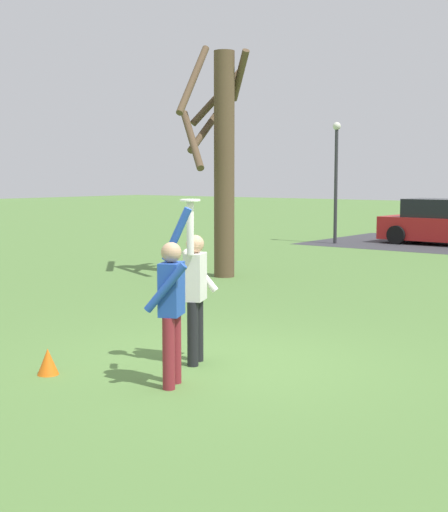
{
  "coord_description": "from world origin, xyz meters",
  "views": [
    {
      "loc": [
        5.64,
        -7.18,
        2.38
      ],
      "look_at": [
        -0.02,
        0.16,
        1.37
      ],
      "focal_mm": 51.4,
      "sensor_mm": 36.0,
      "label": 1
    }
  ],
  "objects": [
    {
      "name": "frisbee_disc",
      "position": [
        -0.14,
        -0.35,
        2.09
      ],
      "size": [
        0.25,
        0.25,
        0.02
      ],
      "primitive_type": "cylinder",
      "color": "white",
      "rests_on": "person_catcher"
    },
    {
      "name": "field_cone_orange",
      "position": [
        -1.3,
        -1.64,
        0.16
      ],
      "size": [
        0.26,
        0.26,
        0.32
      ],
      "primitive_type": "cone",
      "color": "orange",
      "rests_on": "ground_plane"
    },
    {
      "name": "bare_tree_tall",
      "position": [
        -4.97,
        6.49,
        2.87
      ],
      "size": [
        1.81,
        2.12,
        5.54
      ],
      "color": "brown",
      "rests_on": "ground_plane"
    },
    {
      "name": "lamppost_by_lot",
      "position": [
        -7.04,
        15.74,
        2.59
      ],
      "size": [
        0.28,
        0.28,
        4.26
      ],
      "color": "#2D2D33",
      "rests_on": "ground_plane"
    },
    {
      "name": "person_catcher",
      "position": [
        -0.24,
        -0.15,
        0.98
      ],
      "size": [
        0.5,
        0.59,
        2.08
      ],
      "rotation": [
        0.0,
        0.0,
        -1.13
      ],
      "color": "black",
      "rests_on": "ground_plane"
    },
    {
      "name": "ground_plane",
      "position": [
        0.0,
        0.0,
        0.0
      ],
      "size": [
        120.0,
        120.0,
        0.0
      ],
      "primitive_type": "plane",
      "color": "#567F3D"
    },
    {
      "name": "person_defender",
      "position": [
        0.2,
        -1.09,
        0.98
      ],
      "size": [
        0.59,
        0.65,
        2.04
      ],
      "rotation": [
        0.0,
        0.0,
        2.01
      ],
      "color": "maroon",
      "rests_on": "ground_plane"
    },
    {
      "name": "parked_car_red",
      "position": [
        -3.93,
        17.66,
        0.73
      ],
      "size": [
        4.14,
        2.11,
        1.59
      ],
      "rotation": [
        0.0,
        0.0,
        -0.02
      ],
      "color": "red",
      "rests_on": "ground_plane"
    }
  ]
}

